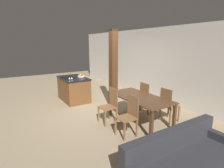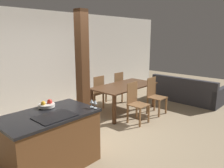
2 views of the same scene
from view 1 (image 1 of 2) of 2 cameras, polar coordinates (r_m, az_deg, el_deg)
name	(u,v)px [view 1 (image 1 of 2)]	position (r m, az deg, el deg)	size (l,w,h in m)	color
ground_plane	(97,109)	(5.85, -4.89, -8.23)	(16.00, 16.00, 0.00)	#9E896B
wall_back	(153,64)	(7.01, 13.21, 6.39)	(11.20, 0.08, 2.70)	silver
kitchen_island	(74,89)	(6.78, -12.44, -1.56)	(1.41, 0.86, 0.90)	brown
fruit_bowl	(81,76)	(6.64, -10.01, 2.56)	(0.26, 0.26, 0.12)	silver
wine_glass_near	(69,78)	(5.96, -13.74, 1.81)	(0.07, 0.07, 0.13)	silver
wine_glass_middle	(72,78)	(5.99, -13.01, 1.90)	(0.07, 0.07, 0.13)	silver
dining_table	(139,100)	(4.79, 8.92, -5.15)	(1.84, 0.92, 0.73)	#51331E
dining_chair_near_left	(110,105)	(4.75, -0.69, -6.88)	(0.40, 0.40, 0.95)	brown
dining_chair_near_right	(129,115)	(4.13, 5.54, -10.12)	(0.40, 0.40, 0.95)	brown
dining_chair_far_left	(147,97)	(5.56, 11.29, -4.17)	(0.40, 0.40, 0.95)	brown
dining_chair_far_right	(168,104)	(5.03, 17.86, -6.38)	(0.40, 0.40, 0.95)	brown
timber_post	(113,70)	(5.75, 0.43, 4.70)	(0.22, 0.22, 2.57)	#4C2D19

